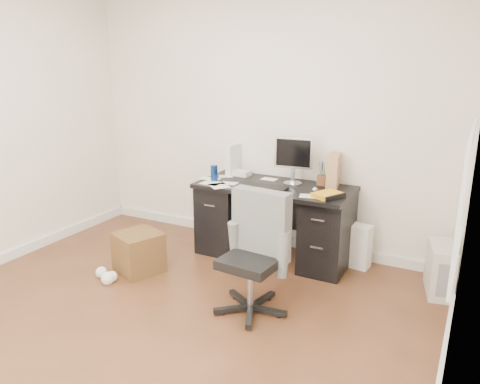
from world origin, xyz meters
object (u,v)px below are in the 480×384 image
at_px(desk, 274,219).
at_px(office_chair, 251,255).
at_px(wicker_basket, 139,252).
at_px(lcd_monitor, 293,160).
at_px(pc_tower, 440,269).
at_px(keyboard, 262,187).

height_order(desk, office_chair, office_chair).
xyz_separation_m(desk, wicker_basket, (-0.98, -0.89, -0.21)).
bearing_deg(office_chair, desk, 109.30).
bearing_deg(lcd_monitor, desk, -150.06).
bearing_deg(desk, pc_tower, -1.33).
relative_size(desk, lcd_monitor, 3.15).
bearing_deg(office_chair, wicker_basket, 177.34).
xyz_separation_m(keyboard, wicker_basket, (-0.92, -0.73, -0.57)).
bearing_deg(desk, lcd_monitor, 36.87).
xyz_separation_m(office_chair, pc_tower, (1.29, 1.02, -0.26)).
height_order(desk, pc_tower, desk).
xyz_separation_m(keyboard, pc_tower, (1.61, 0.13, -0.55)).
bearing_deg(pc_tower, office_chair, -153.64).
height_order(lcd_monitor, keyboard, lcd_monitor).
relative_size(desk, keyboard, 3.08).
height_order(office_chair, wicker_basket, office_chair).
height_order(keyboard, office_chair, office_chair).
relative_size(lcd_monitor, keyboard, 0.98).
bearing_deg(keyboard, office_chair, -75.03).
distance_m(office_chair, wicker_basket, 1.30).
bearing_deg(pc_tower, wicker_basket, -173.56).
xyz_separation_m(keyboard, office_chair, (0.33, -0.90, -0.28)).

